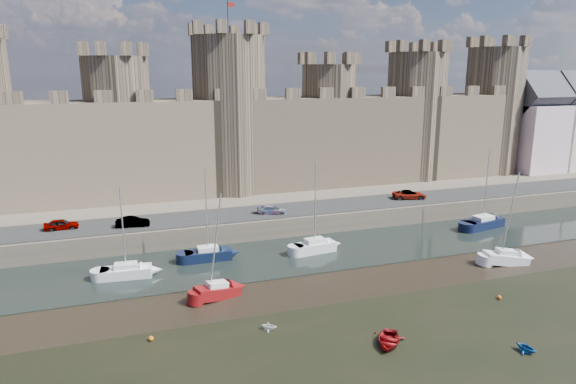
% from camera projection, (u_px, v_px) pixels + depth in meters
% --- Properties ---
extents(ground, '(160.00, 160.00, 0.00)m').
position_uv_depth(ground, '(358.00, 377.00, 35.47)').
color(ground, black).
rests_on(ground, ground).
extents(water_channel, '(160.00, 12.00, 0.08)m').
position_uv_depth(water_channel, '(263.00, 259.00, 57.56)').
color(water_channel, black).
rests_on(water_channel, ground).
extents(quay, '(160.00, 60.00, 2.50)m').
position_uv_depth(quay, '(206.00, 183.00, 90.44)').
color(quay, '#4C443A').
rests_on(quay, ground).
extents(road, '(160.00, 7.00, 0.10)m').
position_uv_depth(road, '(241.00, 214.00, 66.19)').
color(road, black).
rests_on(road, quay).
extents(castle, '(108.50, 11.00, 29.00)m').
position_uv_depth(castle, '(213.00, 132.00, 76.77)').
color(castle, '#42382B').
rests_on(castle, quay).
extents(car_0, '(3.83, 1.60, 1.30)m').
position_uv_depth(car_0, '(61.00, 224.00, 59.71)').
color(car_0, gray).
rests_on(car_0, quay).
extents(car_1, '(4.02, 1.81, 1.28)m').
position_uv_depth(car_1, '(133.00, 222.00, 60.70)').
color(car_1, gray).
rests_on(car_1, quay).
extents(car_2, '(4.13, 2.65, 1.11)m').
position_uv_depth(car_2, '(272.00, 210.00, 66.24)').
color(car_2, gray).
rests_on(car_2, quay).
extents(car_3, '(5.20, 3.39, 1.33)m').
position_uv_depth(car_3, '(409.00, 195.00, 73.85)').
color(car_3, gray).
rests_on(car_3, quay).
extents(sailboat_0, '(5.18, 2.41, 9.40)m').
position_uv_depth(sailboat_0, '(126.00, 271.00, 52.20)').
color(sailboat_0, silver).
rests_on(sailboat_0, ground).
extents(sailboat_1, '(5.11, 2.07, 10.16)m').
position_uv_depth(sailboat_1, '(208.00, 254.00, 56.90)').
color(sailboat_1, black).
rests_on(sailboat_1, ground).
extents(sailboat_2, '(5.06, 2.43, 10.52)m').
position_uv_depth(sailboat_2, '(315.00, 246.00, 59.37)').
color(sailboat_2, silver).
rests_on(sailboat_2, ground).
extents(sailboat_3, '(6.35, 3.46, 10.54)m').
position_uv_depth(sailboat_3, '(483.00, 222.00, 68.59)').
color(sailboat_3, black).
rests_on(sailboat_3, ground).
extents(sailboat_4, '(4.58, 2.79, 10.02)m').
position_uv_depth(sailboat_4, '(217.00, 290.00, 47.65)').
color(sailboat_4, maroon).
rests_on(sailboat_4, ground).
extents(sailboat_5, '(5.02, 2.76, 10.25)m').
position_uv_depth(sailboat_5, '(506.00, 257.00, 56.02)').
color(sailboat_5, white).
rests_on(sailboat_5, ground).
extents(dinghy_3, '(1.73, 1.66, 0.70)m').
position_uv_depth(dinghy_3, '(269.00, 326.00, 41.82)').
color(dinghy_3, silver).
rests_on(dinghy_3, ground).
extents(dinghy_4, '(3.97, 4.24, 0.72)m').
position_uv_depth(dinghy_4, '(389.00, 341.00, 39.55)').
color(dinghy_4, maroon).
rests_on(dinghy_4, ground).
extents(dinghy_5, '(1.84, 1.98, 0.85)m').
position_uv_depth(dinghy_5, '(526.00, 347.00, 38.49)').
color(dinghy_5, navy).
rests_on(dinghy_5, ground).
extents(buoy_1, '(0.40, 0.40, 0.40)m').
position_uv_depth(buoy_1, '(151.00, 338.00, 40.16)').
color(buoy_1, orange).
rests_on(buoy_1, ground).
extents(buoy_3, '(0.39, 0.39, 0.39)m').
position_uv_depth(buoy_3, '(499.00, 297.00, 47.44)').
color(buoy_3, '#FA5B0B').
rests_on(buoy_3, ground).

